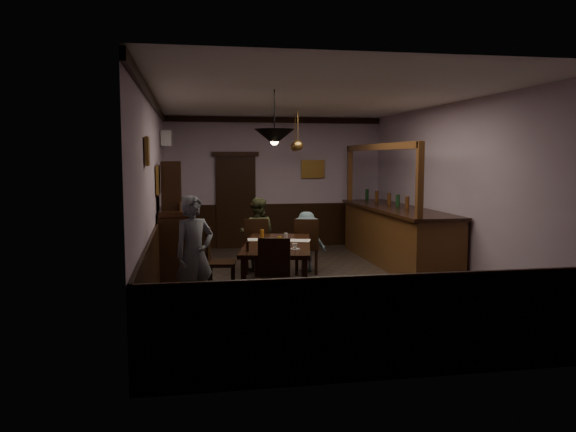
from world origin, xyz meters
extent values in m
cube|color=#2D2621|center=(0.00, 0.00, -0.01)|extent=(5.00, 8.00, 0.01)
cube|color=white|center=(0.00, 0.00, 3.00)|extent=(5.00, 8.00, 0.01)
cube|color=#B098B1|center=(0.00, 4.00, 1.50)|extent=(5.00, 0.01, 3.00)
cube|color=#B098B1|center=(0.00, -4.00, 1.50)|extent=(5.00, 0.01, 3.00)
cube|color=#B098B1|center=(-2.50, 0.00, 1.50)|extent=(0.01, 8.00, 3.00)
cube|color=#B098B1|center=(2.50, 0.00, 1.50)|extent=(0.01, 8.00, 3.00)
cube|color=black|center=(-0.62, -0.33, 0.72)|extent=(1.43, 2.36, 0.06)
cube|color=black|center=(-1.24, -1.24, 0.34)|extent=(0.07, 0.07, 0.69)
cube|color=black|center=(-0.42, -1.41, 0.34)|extent=(0.07, 0.07, 0.69)
cube|color=black|center=(-0.82, 0.76, 0.34)|extent=(0.07, 0.07, 0.69)
cube|color=black|center=(0.00, 0.58, 0.34)|extent=(0.07, 0.07, 0.69)
cube|color=black|center=(-0.78, 1.09, 0.46)|extent=(0.49, 0.49, 0.05)
cube|color=black|center=(-0.81, 0.89, 0.74)|extent=(0.43, 0.10, 0.51)
cube|color=black|center=(-0.58, 1.23, 0.22)|extent=(0.04, 0.04, 0.44)
cube|color=black|center=(-0.93, 1.28, 0.22)|extent=(0.04, 0.04, 0.44)
cube|color=black|center=(-0.63, 0.89, 0.22)|extent=(0.04, 0.04, 0.44)
cube|color=black|center=(-0.98, 0.94, 0.22)|extent=(0.04, 0.04, 0.44)
cube|color=black|center=(0.10, 0.90, 0.46)|extent=(0.52, 0.52, 0.05)
cube|color=black|center=(0.06, 0.71, 0.74)|extent=(0.43, 0.13, 0.51)
cube|color=black|center=(0.31, 1.03, 0.22)|extent=(0.04, 0.04, 0.44)
cube|color=black|center=(-0.03, 1.11, 0.22)|extent=(0.04, 0.04, 0.44)
cube|color=black|center=(0.24, 0.69, 0.22)|extent=(0.04, 0.04, 0.44)
cube|color=black|center=(-0.11, 0.77, 0.22)|extent=(0.04, 0.04, 0.44)
cube|color=black|center=(-0.91, -1.70, 0.47)|extent=(0.54, 0.54, 0.05)
cube|color=black|center=(-0.85, -1.51, 0.74)|extent=(0.43, 0.16, 0.52)
cube|color=black|center=(-1.12, -1.82, 0.22)|extent=(0.04, 0.04, 0.44)
cube|color=black|center=(-0.79, -1.92, 0.22)|extent=(0.04, 0.04, 0.44)
cube|color=black|center=(-1.03, -1.48, 0.22)|extent=(0.04, 0.04, 0.44)
cube|color=black|center=(-0.69, -1.58, 0.22)|extent=(0.04, 0.04, 0.44)
cube|color=black|center=(-1.49, -0.35, 0.46)|extent=(0.49, 0.49, 0.05)
cube|color=black|center=(-1.68, -0.32, 0.74)|extent=(0.10, 0.44, 0.52)
cube|color=black|center=(-1.34, -0.55, 0.22)|extent=(0.04, 0.04, 0.44)
cube|color=black|center=(-1.29, -0.20, 0.22)|extent=(0.04, 0.04, 0.44)
cube|color=black|center=(-1.69, -0.50, 0.22)|extent=(0.04, 0.04, 0.44)
cube|color=black|center=(-1.64, -0.15, 0.22)|extent=(0.04, 0.04, 0.44)
imported|color=slate|center=(-1.90, -1.33, 0.79)|extent=(0.68, 0.61, 1.57)
imported|color=#43472B|center=(-0.74, 1.28, 0.67)|extent=(0.78, 0.68, 1.35)
imported|color=slate|center=(0.14, 1.09, 0.55)|extent=(0.76, 0.50, 1.09)
cube|color=silver|center=(-0.83, 0.07, 0.75)|extent=(0.44, 0.33, 0.01)
cube|color=silver|center=(-0.27, -0.13, 0.75)|extent=(0.49, 0.41, 0.01)
cube|color=#E7F058|center=(-0.72, -0.53, 0.75)|extent=(0.18, 0.18, 0.00)
cylinder|color=white|center=(-0.46, -0.96, 0.76)|extent=(0.15, 0.15, 0.01)
imported|color=white|center=(-0.46, -0.95, 0.80)|extent=(0.09, 0.09, 0.07)
cylinder|color=white|center=(-0.79, -0.82, 0.76)|extent=(0.22, 0.22, 0.01)
torus|color=#C68C47|center=(-0.85, -0.83, 0.79)|extent=(0.13, 0.13, 0.04)
torus|color=#C68C47|center=(-0.72, -0.88, 0.79)|extent=(0.13, 0.13, 0.04)
cylinder|color=yellow|center=(-0.61, -0.45, 0.81)|extent=(0.07, 0.07, 0.12)
cylinder|color=#BF721E|center=(-0.84, -0.18, 0.85)|extent=(0.06, 0.06, 0.20)
cylinder|color=silver|center=(-0.48, -0.27, 0.82)|extent=(0.06, 0.06, 0.15)
cylinder|color=black|center=(-1.16, -1.01, 0.82)|extent=(0.04, 0.04, 0.14)
cube|color=black|center=(-2.20, 1.20, 0.54)|extent=(0.54, 1.52, 1.08)
cube|color=black|center=(-2.20, 1.20, 1.14)|extent=(0.52, 1.46, 0.09)
cube|color=black|center=(-2.25, 1.20, 1.57)|extent=(0.33, 0.98, 0.87)
cube|color=#522E16|center=(2.00, 1.45, 0.53)|extent=(0.87, 4.06, 1.06)
cube|color=black|center=(1.98, 1.45, 1.08)|extent=(0.97, 4.16, 0.06)
cube|color=#522E16|center=(1.61, 1.45, 2.27)|extent=(0.10, 3.96, 0.12)
cube|color=#522E16|center=(1.61, -0.48, 1.69)|extent=(0.10, 0.10, 1.26)
cube|color=#522E16|center=(1.61, 3.39, 1.69)|extent=(0.10, 0.10, 1.26)
cube|color=black|center=(-0.90, 3.95, 1.05)|extent=(0.90, 0.06, 2.10)
cube|color=white|center=(-2.38, 2.90, 2.45)|extent=(0.20, 0.85, 0.30)
cube|color=olive|center=(-2.46, -1.60, 2.15)|extent=(0.04, 0.28, 0.36)
cube|color=olive|center=(-2.46, 0.80, 1.70)|extent=(0.04, 0.62, 0.48)
cube|color=olive|center=(0.90, 3.96, 1.80)|extent=(0.55, 0.04, 0.42)
cylinder|color=black|center=(-0.78, -1.11, 2.68)|extent=(0.02, 0.02, 0.65)
cone|color=black|center=(-0.78, -1.11, 2.35)|extent=(0.56, 0.56, 0.22)
sphere|color=#FFD88C|center=(-0.78, -1.11, 2.30)|extent=(0.12, 0.12, 0.12)
cylinder|color=#BF8C3F|center=(0.10, 1.70, 2.65)|extent=(0.02, 0.02, 0.70)
cone|color=#BF8C3F|center=(0.10, 1.70, 2.30)|extent=(0.20, 0.20, 0.22)
sphere|color=#FFD88C|center=(0.10, 1.70, 2.25)|extent=(0.12, 0.12, 0.12)
cylinder|color=#BF8C3F|center=(0.30, 3.03, 2.65)|extent=(0.02, 0.02, 0.70)
cone|color=#BF8C3F|center=(0.30, 3.03, 2.30)|extent=(0.20, 0.20, 0.22)
sphere|color=#FFD88C|center=(0.30, 3.03, 2.25)|extent=(0.12, 0.12, 0.12)
camera|label=1|loc=(-1.97, -8.82, 2.08)|focal=35.00mm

